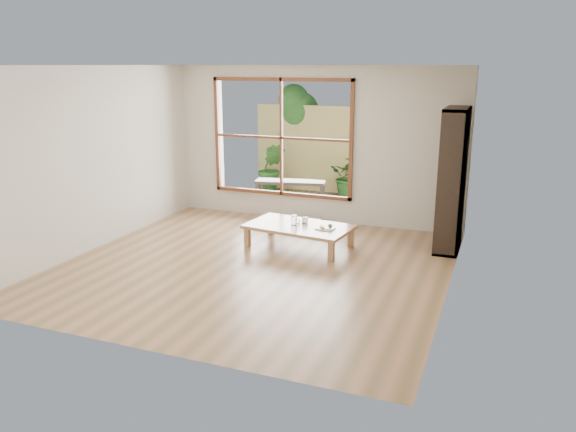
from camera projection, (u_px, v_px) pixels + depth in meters
name	position (u px, v px, depth m)	size (l,w,h in m)	color
ground	(256.00, 265.00, 7.55)	(5.00, 5.00, 0.00)	tan
low_table	(299.00, 228.00, 8.23)	(1.61, 1.04, 0.33)	tan
floor_cushion	(303.00, 224.00, 9.35)	(0.58, 0.58, 0.08)	beige
bookshelf	(452.00, 180.00, 8.00)	(0.33, 0.92, 2.04)	black
glass_tall	(294.00, 220.00, 8.21)	(0.08, 0.08, 0.15)	silver
glass_mid	(304.00, 221.00, 8.28)	(0.07, 0.07, 0.10)	silver
glass_short	(306.00, 220.00, 8.35)	(0.06, 0.06, 0.08)	silver
glass_small	(298.00, 221.00, 8.29)	(0.06, 0.06, 0.07)	silver
food_tray	(326.00, 228.00, 8.02)	(0.27, 0.20, 0.08)	white
deck	(304.00, 203.00, 10.96)	(2.80, 2.00, 0.05)	#362D27
garden_bench	(290.00, 184.00, 10.83)	(1.38, 0.65, 0.42)	black
bamboo_fence	(320.00, 150.00, 11.62)	(2.80, 0.06, 1.80)	tan
shrub_right	(350.00, 176.00, 11.26)	(0.75, 0.65, 0.83)	#285D22
shrub_left	(271.00, 168.00, 11.57)	(0.57, 0.46, 1.03)	#285D22
garden_tree	(295.00, 112.00, 11.94)	(1.04, 0.85, 2.22)	#4C3D2D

